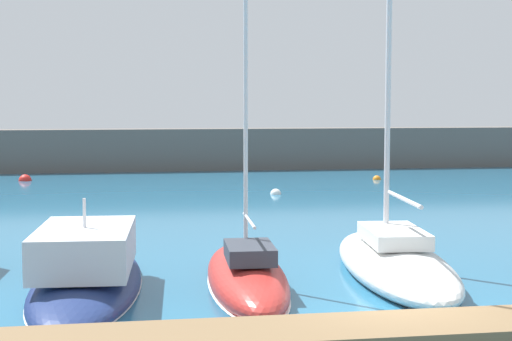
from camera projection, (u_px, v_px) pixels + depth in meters
The scene contains 9 objects.
ground_plane at pixel (392, 324), 16.69m from camera, with size 120.00×120.00×0.00m, color #236084.
dock_pier at pixel (421, 335), 15.00m from camera, with size 28.65×1.78×0.54m, color brown.
breakwater_seawall at pixel (213, 149), 54.51m from camera, with size 108.00×2.27×2.92m, color #5B5651.
motorboat_navy_second at pixel (87, 274), 19.71m from camera, with size 3.25×8.98×2.80m.
sailboat_red_third at pixel (247, 275), 20.00m from camera, with size 2.28×7.51×15.34m.
sailboat_white_fourth at pixel (394, 257), 21.35m from camera, with size 3.39×8.91×19.41m.
mooring_buoy_white at pixel (276, 194), 40.15m from camera, with size 0.57×0.57×0.57m, color white.
mooring_buoy_orange at pixel (377, 180), 47.67m from camera, with size 0.51×0.51×0.51m, color orange.
mooring_buoy_red at pixel (25, 181), 46.96m from camera, with size 0.78×0.78×0.78m, color red.
Camera 1 is at (-5.46, -15.67, 4.80)m, focal length 54.03 mm.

